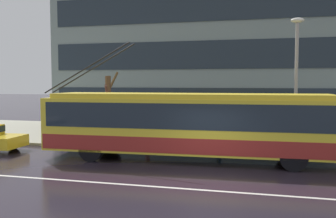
{
  "coord_description": "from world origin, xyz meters",
  "views": [
    {
      "loc": [
        1.95,
        -12.55,
        3.35
      ],
      "look_at": [
        -2.3,
        4.02,
        2.13
      ],
      "focal_mm": 40.04,
      "sensor_mm": 36.0,
      "label": 1
    }
  ],
  "objects_px": {
    "trolleybus": "(188,124)",
    "street_lamp": "(296,72)",
    "pedestrian_at_shelter": "(219,127)",
    "street_tree_bare": "(108,105)",
    "pedestrian_approaching_curb": "(147,127)"
  },
  "relations": [
    {
      "from": "trolleybus",
      "to": "pedestrian_at_shelter",
      "type": "height_order",
      "value": "trolleybus"
    },
    {
      "from": "street_tree_bare",
      "to": "pedestrian_at_shelter",
      "type": "bearing_deg",
      "value": -7.47
    },
    {
      "from": "pedestrian_approaching_curb",
      "to": "street_lamp",
      "type": "bearing_deg",
      "value": 4.54
    },
    {
      "from": "trolleybus",
      "to": "pedestrian_at_shelter",
      "type": "bearing_deg",
      "value": 70.57
    },
    {
      "from": "pedestrian_approaching_curb",
      "to": "street_tree_bare",
      "type": "bearing_deg",
      "value": 150.81
    },
    {
      "from": "trolleybus",
      "to": "pedestrian_approaching_curb",
      "type": "distance_m",
      "value": 3.31
    },
    {
      "from": "trolleybus",
      "to": "street_lamp",
      "type": "xyz_separation_m",
      "value": [
        4.54,
        2.66,
        2.24
      ]
    },
    {
      "from": "trolleybus",
      "to": "street_lamp",
      "type": "height_order",
      "value": "street_lamp"
    },
    {
      "from": "pedestrian_at_shelter",
      "to": "street_tree_bare",
      "type": "bearing_deg",
      "value": 172.53
    },
    {
      "from": "pedestrian_approaching_curb",
      "to": "trolleybus",
      "type": "bearing_deg",
      "value": -39.92
    },
    {
      "from": "pedestrian_approaching_curb",
      "to": "street_lamp",
      "type": "distance_m",
      "value": 7.57
    },
    {
      "from": "pedestrian_approaching_curb",
      "to": "street_tree_bare",
      "type": "height_order",
      "value": "street_tree_bare"
    },
    {
      "from": "trolleybus",
      "to": "pedestrian_approaching_curb",
      "type": "relative_size",
      "value": 7.6
    },
    {
      "from": "trolleybus",
      "to": "street_tree_bare",
      "type": "bearing_deg",
      "value": 145.38
    },
    {
      "from": "trolleybus",
      "to": "street_lamp",
      "type": "distance_m",
      "value": 5.72
    }
  ]
}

